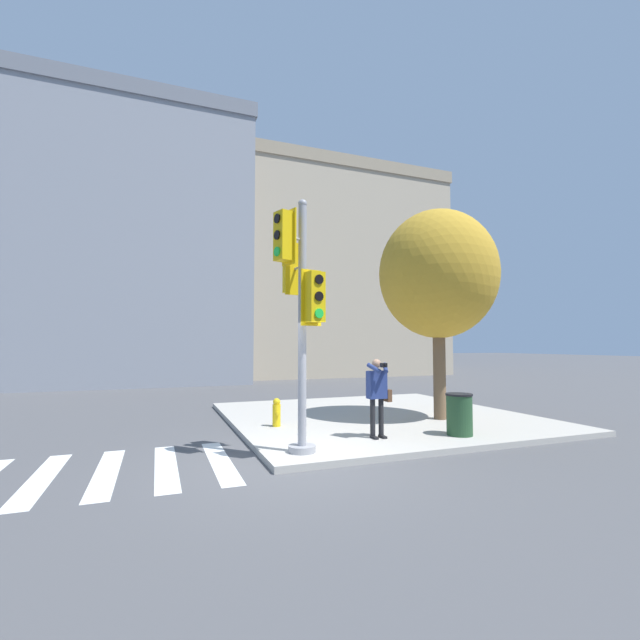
# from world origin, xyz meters

# --- Properties ---
(ground_plane) EXTENTS (160.00, 160.00, 0.00)m
(ground_plane) POSITION_xyz_m (0.00, 0.00, 0.00)
(ground_plane) COLOR #4C4C4F
(sidewalk_corner) EXTENTS (8.00, 8.00, 0.13)m
(sidewalk_corner) POSITION_xyz_m (3.50, 3.50, 0.06)
(sidewalk_corner) COLOR #ADA89E
(sidewalk_corner) RESTS_ON ground_plane
(crosswalk_stripes) EXTENTS (6.77, 2.97, 0.01)m
(crosswalk_stripes) POSITION_xyz_m (-4.40, 0.63, 0.00)
(crosswalk_stripes) COLOR silver
(crosswalk_stripes) RESTS_ON ground_plane
(traffic_signal_pole) EXTENTS (0.86, 1.19, 4.71)m
(traffic_signal_pole) POSITION_xyz_m (0.14, 0.22, 2.97)
(traffic_signal_pole) COLOR #939399
(traffic_signal_pole) RESTS_ON sidewalk_corner
(person_photographer) EXTENTS (0.58, 0.54, 1.66)m
(person_photographer) POSITION_xyz_m (2.10, 0.81, 1.11)
(person_photographer) COLOR black
(person_photographer) RESTS_ON sidewalk_corner
(street_tree) EXTENTS (3.14, 3.14, 5.60)m
(street_tree) POSITION_xyz_m (4.74, 2.24, 3.97)
(street_tree) COLOR brown
(street_tree) RESTS_ON sidewalk_corner
(fire_hydrant) EXTENTS (0.19, 0.25, 0.67)m
(fire_hydrant) POSITION_xyz_m (0.43, 2.80, 0.46)
(fire_hydrant) COLOR yellow
(fire_hydrant) RESTS_ON sidewalk_corner
(trash_bin) EXTENTS (0.58, 0.58, 0.90)m
(trash_bin) POSITION_xyz_m (3.88, 0.40, 0.58)
(trash_bin) COLOR #234728
(trash_bin) RESTS_ON sidewalk_corner
(building_left) EXTENTS (14.60, 13.85, 15.16)m
(building_left) POSITION_xyz_m (-4.76, 21.69, 7.59)
(building_left) COLOR gray
(building_left) RESTS_ON ground_plane
(building_right) EXTENTS (15.36, 13.09, 14.40)m
(building_right) POSITION_xyz_m (9.43, 23.70, 7.21)
(building_right) COLOR tan
(building_right) RESTS_ON ground_plane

